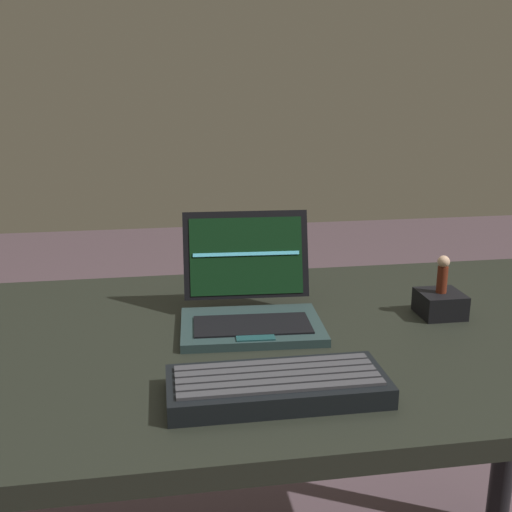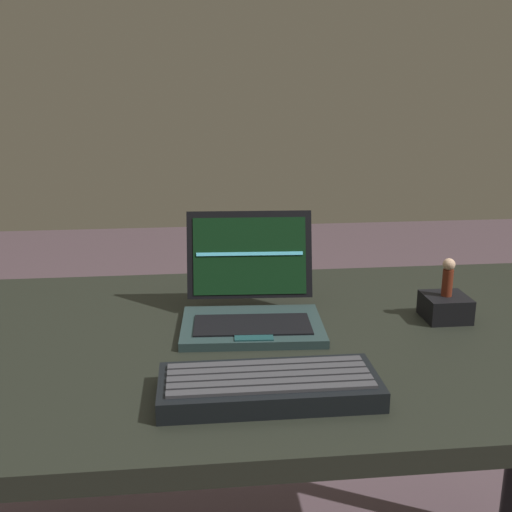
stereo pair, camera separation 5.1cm
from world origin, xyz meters
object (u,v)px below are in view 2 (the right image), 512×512
Objects in this scene: external_keyboard at (269,386)px; figurine_stand at (445,307)px; figurine at (448,276)px; laptop_front at (251,304)px.

figurine_stand is at bearing 35.35° from external_keyboard.
external_keyboard is 0.44m from figurine_stand.
figurine is (0.36, 0.25, 0.07)m from external_keyboard.
laptop_front reaches higher than figurine.
laptop_front is 0.27m from external_keyboard.
external_keyboard is 3.87× the size of figurine_stand.
external_keyboard is at bearing -90.51° from laptop_front.
external_keyboard is 4.31× the size of figurine.
figurine is at bearing 0.00° from figurine_stand.
figurine reaches higher than external_keyboard.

